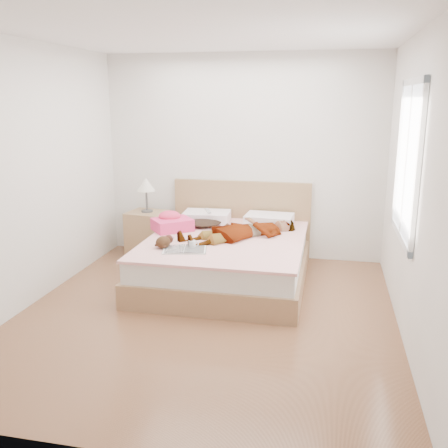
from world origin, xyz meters
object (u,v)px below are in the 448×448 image
plush_toy (164,242)px  nightstand (148,230)px  woman (242,228)px  towel (172,223)px  phone (208,211)px  magazine (185,250)px  bed (227,256)px  coffee_mug (192,244)px

plush_toy → nightstand: bearing=117.8°
woman → towel: (-0.87, 0.10, -0.01)m
phone → magazine: (0.01, -1.07, -0.18)m
magazine → plush_toy: bearing=167.4°
plush_toy → towel: bearing=101.5°
bed → phone: bearing=127.6°
phone → nightstand: bearing=124.7°
woman → nightstand: size_ratio=1.42×
woman → coffee_mug: (-0.43, -0.57, -0.06)m
phone → magazine: bearing=-130.5°
magazine → plush_toy: 0.25m
woman → towel: towel is taller
coffee_mug → plush_toy: bearing=-172.2°
plush_toy → woman: bearing=40.1°
coffee_mug → plush_toy: plush_toy is taller
coffee_mug → woman: bearing=53.0°
bed → coffee_mug: 0.66m
phone → coffee_mug: size_ratio=0.86×
bed → woman: bearing=11.5°
woman → phone: 0.65m
bed → magazine: bed is taller
plush_toy → nightstand: (-0.65, 1.23, -0.23)m
bed → magazine: 0.75m
magazine → towel: bearing=116.7°
phone → bed: size_ratio=0.05×
towel → nightstand: (-0.51, 0.53, -0.26)m
woman → nightstand: (-1.38, 0.62, -0.27)m
magazine → nightstand: bearing=124.6°
bed → towel: 0.79m
phone → bed: bearing=-93.4°
woman → plush_toy: (-0.73, -0.61, -0.04)m
bed → coffee_mug: bearing=-116.2°
bed → coffee_mug: (-0.26, -0.54, 0.28)m
bed → plush_toy: bed is taller
bed → nightstand: nightstand is taller
woman → coffee_mug: size_ratio=12.79×
woman → bed: bed is taller
magazine → plush_toy: (-0.24, 0.05, 0.06)m
coffee_mug → nightstand: 1.54m
bed → nightstand: 1.38m
woman → plush_toy: 0.95m
phone → bed: (0.33, -0.43, -0.42)m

